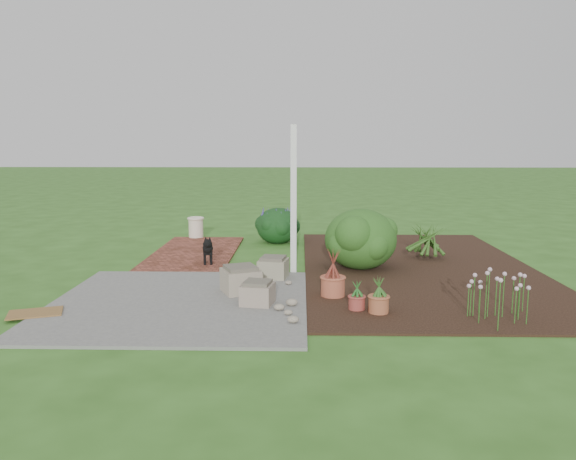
{
  "coord_description": "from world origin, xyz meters",
  "views": [
    {
      "loc": [
        0.42,
        -9.23,
        2.22
      ],
      "look_at": [
        0.2,
        0.4,
        0.7
      ],
      "focal_mm": 35.0,
      "sensor_mm": 36.0,
      "label": 1
    }
  ],
  "objects_px": {
    "stone_trough_near": "(258,294)",
    "evergreen_shrub": "(361,237)",
    "cream_ceramic_urn": "(196,228)",
    "black_dog": "(208,248)"
  },
  "relations": [
    {
      "from": "stone_trough_near",
      "to": "black_dog",
      "type": "height_order",
      "value": "black_dog"
    },
    {
      "from": "stone_trough_near",
      "to": "evergreen_shrub",
      "type": "xyz_separation_m",
      "value": [
        1.63,
        2.33,
        0.39
      ]
    },
    {
      "from": "stone_trough_near",
      "to": "black_dog",
      "type": "xyz_separation_m",
      "value": [
        -1.09,
        2.5,
        0.15
      ]
    },
    {
      "from": "black_dog",
      "to": "cream_ceramic_urn",
      "type": "height_order",
      "value": "black_dog"
    },
    {
      "from": "black_dog",
      "to": "evergreen_shrub",
      "type": "distance_m",
      "value": 2.74
    },
    {
      "from": "cream_ceramic_urn",
      "to": "evergreen_shrub",
      "type": "xyz_separation_m",
      "value": [
        3.47,
        -3.01,
        0.3
      ]
    },
    {
      "from": "evergreen_shrub",
      "to": "stone_trough_near",
      "type": "bearing_deg",
      "value": -124.94
    },
    {
      "from": "stone_trough_near",
      "to": "evergreen_shrub",
      "type": "distance_m",
      "value": 2.87
    },
    {
      "from": "stone_trough_near",
      "to": "evergreen_shrub",
      "type": "height_order",
      "value": "evergreen_shrub"
    },
    {
      "from": "black_dog",
      "to": "evergreen_shrub",
      "type": "bearing_deg",
      "value": -14.11
    }
  ]
}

